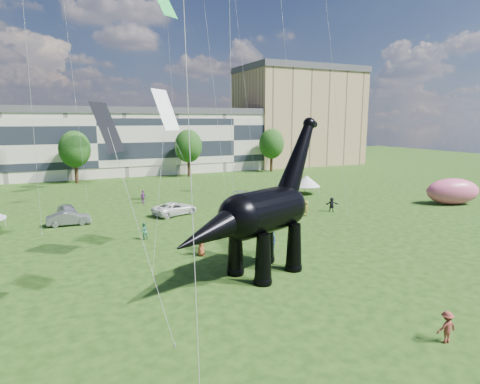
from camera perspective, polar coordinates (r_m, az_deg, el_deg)
name	(u,v)px	position (r m, az deg, el deg)	size (l,w,h in m)	color
ground	(315,285)	(27.36, 10.62, -12.83)	(220.00, 220.00, 0.00)	#16330C
terrace_row	(95,145)	(82.87, -19.95, 6.37)	(78.00, 11.00, 12.00)	beige
apartment_block	(298,119)	(101.49, 8.25, 10.27)	(28.00, 18.00, 22.00)	tan
tree_mid_left	(74,146)	(73.64, -22.48, 6.03)	(5.20, 5.20, 9.44)	#382314
tree_mid_right	(188,143)	(77.02, -7.37, 6.86)	(5.20, 5.20, 9.44)	#382314
tree_far_right	(272,141)	(84.11, 4.51, 7.18)	(5.20, 5.20, 9.44)	#382314
dinosaur_sculpture	(260,215)	(27.32, 2.84, -3.31)	(13.44, 7.06, 11.25)	black
car_silver	(68,211)	(48.73, -23.31, -2.43)	(1.62, 4.02, 1.37)	silver
car_grey	(69,218)	(44.70, -23.16, -3.48)	(1.49, 4.26, 1.40)	slate
car_white	(175,208)	(46.15, -9.22, -2.33)	(2.43, 5.27, 1.46)	white
car_dark	(247,200)	(49.96, 0.99, -1.18)	(2.21, 5.44, 1.58)	#595960
gazebo_near	(292,180)	(60.46, 7.36, 1.76)	(4.26, 4.26, 2.65)	white
gazebo_far	(307,181)	(59.06, 9.46, 1.55)	(4.97, 4.97, 2.72)	silver
inflatable_pink	(453,191)	(57.89, 27.98, 0.08)	(6.70, 3.35, 3.35)	#DE5680
visitors	(198,226)	(37.84, -6.05, -4.80)	(52.05, 44.13, 1.90)	#2C6F67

